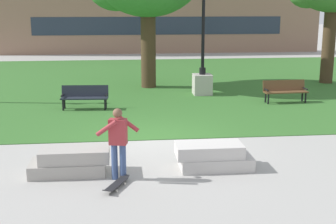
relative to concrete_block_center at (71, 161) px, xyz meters
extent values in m
plane|color=#A3A09B|center=(2.23, 2.57, -0.31)|extent=(140.00, 140.00, 0.00)
cube|color=#336628|center=(2.23, 12.57, -0.30)|extent=(40.00, 20.00, 0.02)
cube|color=#9E9991|center=(-0.08, 0.00, -0.15)|extent=(1.80, 0.90, 0.32)
cube|color=#A6A098|center=(0.10, 0.00, 0.17)|extent=(1.66, 0.83, 0.32)
cube|color=#BCB7B2|center=(3.56, 0.01, -0.15)|extent=(1.80, 0.90, 0.32)
cube|color=beige|center=(3.39, 0.01, 0.17)|extent=(1.66, 0.83, 0.32)
cylinder|color=#384C7A|center=(1.25, -0.52, 0.12)|extent=(0.15, 0.15, 0.86)
cylinder|color=#384C7A|center=(1.05, -0.47, 0.12)|extent=(0.15, 0.15, 0.86)
cube|color=maroon|center=(1.15, -0.49, 0.85)|extent=(0.44, 0.33, 0.60)
cylinder|color=maroon|center=(1.40, -0.33, 0.99)|extent=(0.51, 0.21, 0.41)
cylinder|color=maroon|center=(0.89, -0.66, 0.99)|extent=(0.51, 0.21, 0.41)
sphere|color=brown|center=(1.15, -0.49, 1.29)|extent=(0.22, 0.22, 0.22)
cube|color=black|center=(1.09, -1.01, -0.22)|extent=(0.52, 0.81, 0.02)
cube|color=black|center=(0.90, -1.42, -0.20)|extent=(0.23, 0.19, 0.06)
cube|color=black|center=(1.28, -0.60, -0.20)|extent=(0.23, 0.19, 0.06)
cylinder|color=silver|center=(1.09, -1.26, -0.28)|extent=(0.05, 0.06, 0.06)
cylinder|color=silver|center=(0.89, -1.17, -0.28)|extent=(0.05, 0.06, 0.06)
cylinder|color=silver|center=(1.28, -0.86, -0.28)|extent=(0.05, 0.06, 0.06)
cylinder|color=silver|center=(1.08, -0.77, -0.28)|extent=(0.05, 0.06, 0.06)
cube|color=#1E232D|center=(-0.13, 6.91, 0.15)|extent=(1.83, 0.57, 0.05)
cube|color=#1E232D|center=(-0.12, 7.16, 0.38)|extent=(1.80, 0.25, 0.46)
cube|color=black|center=(-0.97, 6.97, 0.27)|extent=(0.09, 0.40, 0.04)
cube|color=black|center=(0.70, 6.85, 0.27)|extent=(0.09, 0.40, 0.04)
cylinder|color=black|center=(-0.94, 6.81, -0.08)|extent=(0.07, 0.07, 0.41)
cylinder|color=black|center=(0.65, 6.69, -0.08)|extent=(0.07, 0.07, 0.41)
cylinder|color=black|center=(-0.92, 7.12, -0.08)|extent=(0.07, 0.07, 0.41)
cylinder|color=black|center=(0.68, 7.01, -0.08)|extent=(0.07, 0.07, 0.41)
cube|color=brown|center=(8.00, 7.29, 0.15)|extent=(1.82, 0.53, 0.05)
cube|color=brown|center=(7.99, 7.54, 0.38)|extent=(1.80, 0.21, 0.46)
cube|color=black|center=(7.16, 7.25, 0.27)|extent=(0.08, 0.40, 0.04)
cube|color=black|center=(8.84, 7.33, 0.27)|extent=(0.08, 0.40, 0.04)
cylinder|color=black|center=(7.21, 7.09, -0.08)|extent=(0.07, 0.07, 0.41)
cylinder|color=black|center=(8.81, 7.17, -0.08)|extent=(0.07, 0.07, 0.41)
cylinder|color=black|center=(7.19, 7.41, -0.08)|extent=(0.07, 0.07, 0.41)
cylinder|color=black|center=(8.79, 7.48, -0.08)|extent=(0.07, 0.07, 0.41)
cube|color=#ADA89E|center=(4.90, 9.40, 0.16)|extent=(0.80, 0.80, 0.90)
cylinder|color=black|center=(4.90, 9.40, 0.76)|extent=(0.28, 0.28, 0.30)
cylinder|color=black|center=(4.90, 9.40, 2.50)|extent=(0.14, 0.14, 3.78)
cylinder|color=#42301E|center=(11.77, 11.79, 1.77)|extent=(0.64, 0.64, 4.11)
cylinder|color=#42301E|center=(2.64, 11.50, 1.78)|extent=(0.71, 0.71, 4.14)
cube|color=#232D3D|center=(4.47, 26.56, 1.89)|extent=(19.81, 0.03, 1.40)
camera|label=1|loc=(1.20, -10.91, 3.77)|focal=50.00mm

